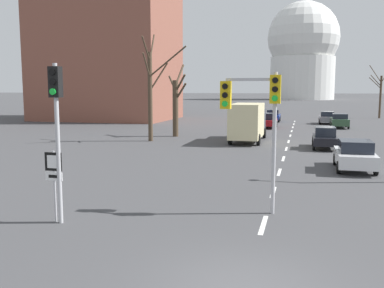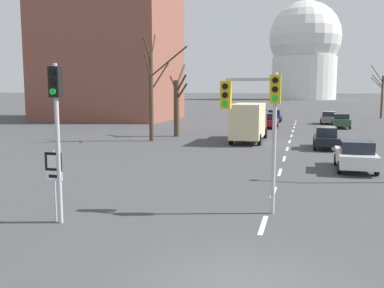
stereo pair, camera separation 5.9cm
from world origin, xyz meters
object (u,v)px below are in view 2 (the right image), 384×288
Objects in this scene: route_sign_post at (54,174)px; sedan_distant_centre at (341,121)px; delivery_truck at (249,121)px; sedan_near_left at (328,118)px; sedan_far_left at (326,137)px; sedan_far_right at (269,120)px; sedan_mid_centre at (356,155)px; traffic_signal_centre_tall at (257,107)px; sedan_near_right at (274,116)px; traffic_signal_near_left at (57,113)px.

route_sign_post is 39.66m from sedan_distant_centre.
delivery_truck reaches higher than route_sign_post.
sedan_far_left is (-1.27, -22.87, 0.03)m from sedan_near_left.
route_sign_post is at bearing -96.27° from sedan_far_right.
sedan_distant_centre reaches higher than sedan_near_left.
sedan_mid_centre reaches higher than sedan_far_left.
traffic_signal_centre_tall reaches higher than route_sign_post.
delivery_truck is at bearing -119.09° from sedan_distant_centre.
traffic_signal_centre_tall is at bearing -86.82° from sedan_near_right.
sedan_near_left is 0.84× the size of sedan_far_right.
sedan_near_right is 0.91× the size of sedan_mid_centre.
route_sign_post reaches higher than sedan_near_left.
traffic_signal_near_left is at bearing -95.93° from sedan_far_right.
sedan_distant_centre is at bearing 14.43° from sedan_far_right.
sedan_far_right is 7.90m from sedan_distant_centre.
sedan_distant_centre reaches higher than sedan_near_right.
sedan_far_right is 12.93m from delivery_truck.
sedan_near_right is 10.65m from sedan_distant_centre.
delivery_truck is at bearing -91.29° from sedan_near_right.
sedan_mid_centre reaches higher than sedan_distant_centre.
sedan_near_right is at bearing 136.80° from sedan_distant_centre.
sedan_far_right reaches higher than sedan_near_left.
traffic_signal_near_left reaches higher than sedan_mid_centre.
sedan_mid_centre is 24.75m from sedan_far_right.
sedan_distant_centre is 0.58× the size of delivery_truck.
traffic_signal_near_left is 1.23× the size of sedan_distant_centre.
route_sign_post is (-0.21, 0.04, -1.97)m from traffic_signal_near_left.
sedan_near_left is at bearing 47.79° from sedan_far_right.
sedan_mid_centre is at bearing -74.77° from sedan_far_right.
traffic_signal_near_left is 36.28m from sedan_far_right.
sedan_mid_centre is at bearing -81.94° from sedan_far_left.
delivery_truck is (3.34, 23.06, 0.10)m from route_sign_post.
sedan_far_right is at bearing 105.23° from sedan_mid_centre.
sedan_near_left is at bearing 76.56° from traffic_signal_near_left.
sedan_far_left is (3.09, 17.56, -2.90)m from traffic_signal_centre_tall.
traffic_signal_centre_tall is 1.28× the size of sedan_near_left.
sedan_far_right reaches higher than sedan_distant_centre.
sedan_near_left is 21.42m from delivery_truck.
delivery_truck reaches higher than sedan_distant_centre.
traffic_signal_centre_tall is (5.98, 2.82, 0.14)m from traffic_signal_near_left.
sedan_mid_centre is 25.88m from sedan_distant_centre.
sedan_near_right is at bearing 85.42° from traffic_signal_near_left.
delivery_truck is at bearing 82.28° from traffic_signal_near_left.
sedan_mid_centre is at bearing 49.74° from traffic_signal_near_left.
sedan_far_left is at bearing 98.06° from sedan_mid_centre.
route_sign_post is at bearing -94.85° from sedan_near_right.
delivery_truck reaches higher than sedan_far_left.
sedan_distant_centre is (1.15, 25.85, -0.00)m from sedan_mid_centre.
traffic_signal_centre_tall reaches higher than sedan_mid_centre.
sedan_near_right is (-6.71, 1.99, 0.03)m from sedan_near_left.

